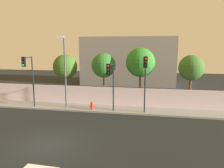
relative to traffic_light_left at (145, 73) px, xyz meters
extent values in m
plane|color=black|center=(-5.56, -6.85, -3.81)|extent=(80.00, 80.00, 0.00)
cube|color=gray|center=(-5.56, 1.35, -3.73)|extent=(36.00, 2.40, 0.15)
cube|color=silver|center=(-5.56, 2.64, -2.76)|extent=(36.00, 0.18, 1.80)
cube|color=silver|center=(-4.68, -9.25, -3.80)|extent=(1.81, 0.50, 0.01)
cylinder|color=black|center=(-0.02, 0.70, -1.14)|extent=(0.12, 0.12, 5.02)
cylinder|color=black|center=(0.00, 0.04, 1.27)|extent=(0.12, 1.33, 0.08)
cube|color=black|center=(0.02, -0.62, 0.92)|extent=(0.35, 0.21, 0.90)
sphere|color=red|center=(0.02, -0.74, 1.19)|extent=(0.18, 0.18, 0.18)
sphere|color=#33260A|center=(0.02, -0.74, 0.91)|extent=(0.18, 0.18, 0.18)
sphere|color=black|center=(0.02, -0.74, 0.63)|extent=(0.18, 0.18, 0.18)
cylinder|color=black|center=(-10.74, 0.70, -1.21)|extent=(0.12, 0.12, 4.90)
cylinder|color=black|center=(-10.86, 0.22, 1.14)|extent=(0.32, 1.00, 0.08)
cube|color=black|center=(-10.99, -0.27, 0.79)|extent=(0.38, 0.28, 0.90)
sphere|color=black|center=(-11.01, -0.39, 1.06)|extent=(0.18, 0.18, 0.18)
sphere|color=#33260A|center=(-11.01, -0.39, 0.78)|extent=(0.18, 0.18, 0.18)
sphere|color=#19F24C|center=(-11.01, -0.39, 0.50)|extent=(0.18, 0.18, 0.18)
cylinder|color=black|center=(-2.84, 0.70, -1.47)|extent=(0.12, 0.12, 4.37)
cylinder|color=black|center=(-2.95, 0.16, 0.62)|extent=(0.29, 1.11, 0.08)
cube|color=black|center=(-3.06, -0.39, 0.27)|extent=(0.37, 0.26, 0.90)
sphere|color=red|center=(-3.08, -0.51, 0.54)|extent=(0.18, 0.18, 0.18)
sphere|color=#33260A|center=(-3.08, -0.51, 0.26)|extent=(0.18, 0.18, 0.18)
sphere|color=black|center=(-3.08, -0.51, -0.02)|extent=(0.18, 0.18, 0.18)
cylinder|color=#4C4C51|center=(-7.50, 0.90, -0.26)|extent=(0.16, 0.16, 6.79)
cylinder|color=#4C4C51|center=(-7.32, 0.10, 3.08)|extent=(0.44, 1.63, 0.10)
cube|color=beige|center=(-7.15, -0.70, 2.98)|extent=(0.64, 0.36, 0.16)
cylinder|color=red|center=(-4.88, 0.66, -3.36)|extent=(0.24, 0.24, 0.59)
sphere|color=red|center=(-4.88, 0.66, -3.03)|extent=(0.26, 0.26, 0.26)
cylinder|color=red|center=(-5.05, 0.66, -3.33)|extent=(0.10, 0.09, 0.09)
cylinder|color=red|center=(-4.71, 0.66, -3.33)|extent=(0.10, 0.09, 0.09)
cylinder|color=brown|center=(-8.63, 3.66, -2.25)|extent=(0.21, 0.21, 3.12)
sphere|color=#396722|center=(-8.63, 3.66, 0.03)|extent=(2.59, 2.59, 2.59)
cylinder|color=brown|center=(-4.41, 3.66, -2.14)|extent=(0.16, 0.16, 3.34)
sphere|color=#2C732C|center=(-4.41, 3.66, 0.23)|extent=(2.52, 2.52, 2.52)
cylinder|color=brown|center=(-0.63, 3.66, -2.01)|extent=(0.19, 0.19, 3.60)
sphere|color=#2D7F28|center=(-0.63, 3.66, 0.59)|extent=(2.93, 2.93, 2.93)
cylinder|color=brown|center=(4.25, 3.66, -2.17)|extent=(0.23, 0.23, 3.27)
sphere|color=#396A2B|center=(4.25, 3.66, 0.14)|extent=(2.44, 2.44, 2.44)
cube|color=gray|center=(-3.26, 16.64, -0.10)|extent=(14.46, 6.00, 7.42)
camera|label=1|loc=(0.62, -18.49, 2.16)|focal=35.23mm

